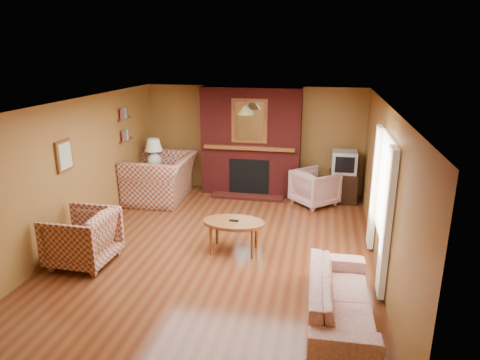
% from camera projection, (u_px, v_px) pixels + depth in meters
% --- Properties ---
extents(floor, '(6.50, 6.50, 0.00)m').
position_uv_depth(floor, '(220.00, 249.00, 7.10)').
color(floor, '#4D2210').
rests_on(floor, ground).
extents(ceiling, '(6.50, 6.50, 0.00)m').
position_uv_depth(ceiling, '(218.00, 104.00, 6.40)').
color(ceiling, white).
rests_on(ceiling, wall_back).
extents(wall_back, '(6.50, 0.00, 6.50)m').
position_uv_depth(wall_back, '(253.00, 139.00, 9.80)').
color(wall_back, brown).
rests_on(wall_back, floor).
extents(wall_front, '(6.50, 0.00, 6.50)m').
position_uv_depth(wall_front, '(128.00, 288.00, 3.71)').
color(wall_front, brown).
rests_on(wall_front, floor).
extents(wall_left, '(0.00, 6.50, 6.50)m').
position_uv_depth(wall_left, '(75.00, 172.00, 7.22)').
color(wall_left, brown).
rests_on(wall_left, floor).
extents(wall_right, '(0.00, 6.50, 6.50)m').
position_uv_depth(wall_right, '(384.00, 190.00, 6.29)').
color(wall_right, brown).
rests_on(wall_right, floor).
extents(fireplace, '(2.20, 0.82, 2.40)m').
position_uv_depth(fireplace, '(251.00, 142.00, 9.55)').
color(fireplace, '#511411').
rests_on(fireplace, floor).
extents(window_right, '(0.10, 1.85, 2.00)m').
position_uv_depth(window_right, '(381.00, 199.00, 6.13)').
color(window_right, beige).
rests_on(window_right, wall_right).
extents(bookshelf, '(0.09, 0.55, 0.71)m').
position_uv_depth(bookshelf, '(126.00, 125.00, 8.85)').
color(bookshelf, brown).
rests_on(bookshelf, wall_left).
extents(botanical_print, '(0.05, 0.40, 0.50)m').
position_uv_depth(botanical_print, '(64.00, 156.00, 6.83)').
color(botanical_print, brown).
rests_on(botanical_print, wall_left).
extents(pendant_light, '(0.36, 0.36, 0.48)m').
position_uv_depth(pendant_light, '(246.00, 110.00, 8.67)').
color(pendant_light, black).
rests_on(pendant_light, ceiling).
extents(plaid_loveseat, '(1.38, 1.57, 0.99)m').
position_uv_depth(plaid_loveseat, '(161.00, 178.00, 9.32)').
color(plaid_loveseat, maroon).
rests_on(plaid_loveseat, floor).
extents(plaid_armchair, '(0.95, 0.93, 0.85)m').
position_uv_depth(plaid_armchair, '(82.00, 238.00, 6.53)').
color(plaid_armchair, maroon).
rests_on(plaid_armchair, floor).
extents(floral_sofa, '(0.81, 1.97, 0.57)m').
position_uv_depth(floral_sofa, '(340.00, 298.00, 5.19)').
color(floral_sofa, beige).
rests_on(floral_sofa, floor).
extents(floral_armchair, '(1.15, 1.15, 0.75)m').
position_uv_depth(floral_armchair, '(315.00, 187.00, 9.06)').
color(floral_armchair, beige).
rests_on(floral_armchair, floor).
extents(coffee_table, '(1.01, 0.63, 0.54)m').
position_uv_depth(coffee_table, '(234.00, 224.00, 6.92)').
color(coffee_table, brown).
rests_on(coffee_table, floor).
extents(side_table, '(0.53, 0.53, 0.65)m').
position_uv_depth(side_table, '(156.00, 180.00, 9.70)').
color(side_table, brown).
rests_on(side_table, floor).
extents(table_lamp, '(0.39, 0.39, 0.64)m').
position_uv_depth(table_lamp, '(154.00, 151.00, 9.50)').
color(table_lamp, white).
rests_on(table_lamp, side_table).
extents(tv_stand, '(0.60, 0.54, 0.65)m').
position_uv_depth(tv_stand, '(342.00, 187.00, 9.25)').
color(tv_stand, black).
rests_on(tv_stand, floor).
extents(crt_tv, '(0.51, 0.51, 0.47)m').
position_uv_depth(crt_tv, '(344.00, 162.00, 9.08)').
color(crt_tv, '#9FA2A6').
rests_on(crt_tv, tv_stand).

